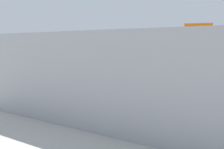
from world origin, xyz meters
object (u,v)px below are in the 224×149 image
crew_loader_left (17,92)px  airliner_mid_apron (86,56)px  service_truck_fuel (66,97)px  cargo_container_near (116,93)px  service_truck_catering (210,88)px  airliner_foreground (106,72)px  crew_marshaller (60,93)px

crew_loader_left → airliner_mid_apron: bearing=32.3°
service_truck_fuel → cargo_container_near: 8.58m
service_truck_catering → crew_loader_left: (-17.16, 25.44, -0.59)m
airliner_foreground → service_truck_fuel: airliner_foreground is taller
cargo_container_near → service_truck_catering: bearing=-53.9°
airliner_foreground → crew_loader_left: (-13.71, 7.70, -2.45)m
service_truck_fuel → crew_loader_left: size_ratio=3.95×
airliner_mid_apron → crew_marshaller: 85.90m
service_truck_fuel → airliner_foreground: bearing=10.8°
service_truck_fuel → service_truck_catering: bearing=-42.0°
airliner_mid_apron → crew_loader_left: airliner_mid_apron is taller
service_truck_catering → airliner_mid_apron: bearing=52.5°
airliner_mid_apron → crew_marshaller: (-68.51, -51.78, -1.91)m
airliner_mid_apron → cargo_container_near: size_ratio=14.69×
airliner_foreground → cargo_container_near: 8.19m
service_truck_catering → crew_marshaller: service_truck_catering is taller
service_truck_catering → service_truck_fuel: bearing=138.0°
crew_marshaller → airliner_mid_apron: bearing=37.1°
cargo_container_near → crew_marshaller: bearing=131.7°
airliner_mid_apron → crew_loader_left: bearing=-147.7°
service_truck_fuel → service_truck_catering: service_truck_catering is taller
service_truck_fuel → crew_loader_left: 10.26m
airliner_mid_apron → service_truck_catering: (-53.94, -70.32, -1.42)m
airliner_foreground → crew_loader_left: size_ratio=25.47×
airliner_foreground → airliner_mid_apron: 77.84m
crew_marshaller → crew_loader_left: 7.36m
airliner_mid_apron → service_truck_fuel: (-70.79, -55.14, -1.77)m
service_truck_fuel → service_truck_catering: size_ratio=0.92×
airliner_mid_apron → crew_loader_left: size_ratio=22.59×
airliner_mid_apron → crew_marshaller: size_ratio=20.67×
service_truck_catering → cargo_container_near: 15.01m
crew_marshaller → cargo_container_near: bearing=-48.3°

